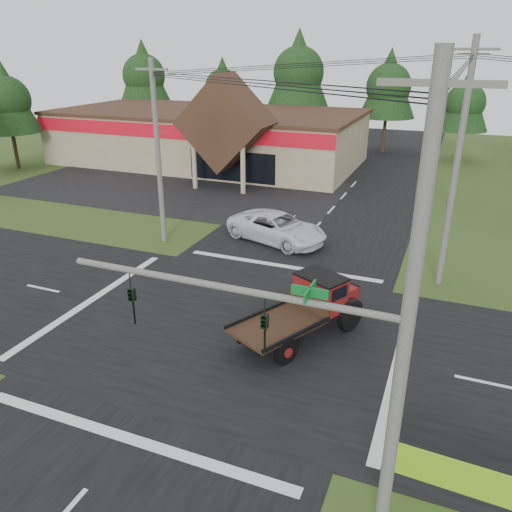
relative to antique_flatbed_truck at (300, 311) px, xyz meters
The scene contains 19 objects.
ground 3.28m from the antique_flatbed_truck, behind, with size 120.00×120.00×0.00m, color #324518.
road_ns 3.28m from the antique_flatbed_truck, behind, with size 12.00×120.00×0.02m, color black.
road_ew 3.28m from the antique_flatbed_truck, behind, with size 120.00×12.00×0.02m, color black.
parking_apron 25.19m from the antique_flatbed_truck, 132.53° to the left, with size 28.00×14.00×0.02m, color black.
cvs_building 34.64m from the antique_flatbed_truck, 122.73° to the left, with size 30.40×18.20×9.19m.
traffic_signal_mast 9.02m from the antique_flatbed_truck, 70.55° to the right, with size 8.12×0.24×7.00m.
utility_pole_nr 10.15m from the antique_flatbed_truck, 60.56° to the right, with size 2.00×0.30×11.00m.
utility_pole_nw 13.98m from the antique_flatbed_truck, 145.59° to the left, with size 2.00×0.30×10.50m.
utility_pole_ne 10.17m from the antique_flatbed_truck, 56.50° to the left, with size 2.00×0.30×11.50m.
utility_pole_n 22.57m from the antique_flatbed_truck, 76.95° to the left, with size 2.00×0.30×11.20m.
tree_row_a 51.96m from the antique_flatbed_truck, 129.85° to the left, with size 6.72×6.72×12.12m.
tree_row_b 47.80m from the antique_flatbed_truck, 118.98° to the left, with size 5.60×5.60×10.10m.
tree_row_c 43.23m from the antique_flatbed_truck, 107.79° to the left, with size 7.28×7.28×13.13m.
tree_row_d 42.10m from the antique_flatbed_truck, 94.14° to the left, with size 6.16×6.16×11.11m.
tree_row_e 40.14m from the antique_flatbed_truck, 82.80° to the left, with size 5.04×5.04×9.09m.
tree_side_w 40.46m from the antique_flatbed_truck, 150.83° to the left, with size 5.60×5.60×10.10m.
antique_flatbed_truck is the anchor object (origin of this frame).
roadside_banner 9.00m from the antique_flatbed_truck, 43.74° to the right, with size 4.13×0.12×1.41m, color #7AB117, non-canonical shape.
white_pickup 11.08m from the antique_flatbed_truck, 114.42° to the left, with size 2.90×6.28×1.75m, color white.
Camera 1 is at (7.92, -16.50, 10.91)m, focal length 35.00 mm.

